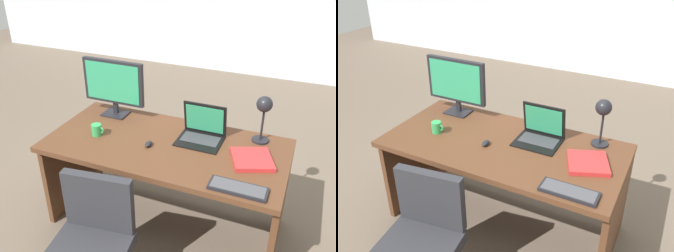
# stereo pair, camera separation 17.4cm
# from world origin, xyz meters

# --- Properties ---
(ground) EXTENTS (12.00, 12.00, 0.00)m
(ground) POSITION_xyz_m (0.00, 1.50, 0.00)
(ground) COLOR #6B5B4C
(desk) EXTENTS (1.70, 0.83, 0.72)m
(desk) POSITION_xyz_m (0.00, 0.05, 0.53)
(desk) COLOR #56331E
(desk) RESTS_ON ground
(monitor) EXTENTS (0.51, 0.16, 0.46)m
(monitor) POSITION_xyz_m (-0.56, 0.27, 0.99)
(monitor) COLOR black
(monitor) RESTS_ON desk
(laptop) EXTENTS (0.32, 0.27, 0.26)m
(laptop) POSITION_xyz_m (0.21, 0.18, 0.80)
(laptop) COLOR black
(laptop) RESTS_ON desk
(keyboard) EXTENTS (0.34, 0.13, 0.02)m
(keyboard) POSITION_xyz_m (0.59, -0.32, 0.74)
(keyboard) COLOR black
(keyboard) RESTS_ON desk
(mouse) EXTENTS (0.04, 0.08, 0.03)m
(mouse) POSITION_xyz_m (-0.10, -0.08, 0.74)
(mouse) COLOR black
(mouse) RESTS_ON desk
(desk_lamp) EXTENTS (0.12, 0.15, 0.36)m
(desk_lamp) POSITION_xyz_m (0.61, 0.27, 0.98)
(desk_lamp) COLOR black
(desk_lamp) RESTS_ON desk
(book) EXTENTS (0.33, 0.34, 0.03)m
(book) POSITION_xyz_m (0.61, 0.01, 0.74)
(book) COLOR red
(book) RESTS_ON desk
(coffee_mug) EXTENTS (0.10, 0.07, 0.09)m
(coffee_mug) POSITION_xyz_m (-0.51, -0.08, 0.77)
(coffee_mug) COLOR green
(coffee_mug) RESTS_ON desk
(office_chair) EXTENTS (0.56, 0.56, 0.81)m
(office_chair) POSITION_xyz_m (-0.15, -0.78, 0.33)
(office_chair) COLOR black
(office_chair) RESTS_ON ground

